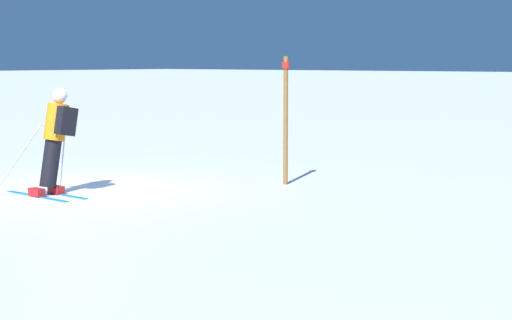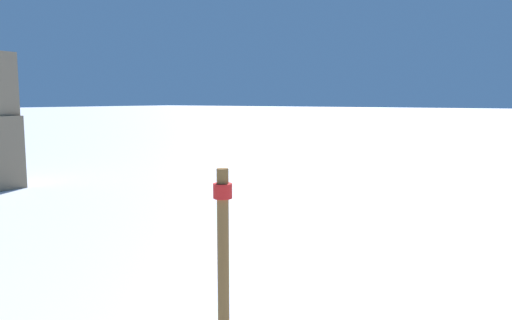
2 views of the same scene
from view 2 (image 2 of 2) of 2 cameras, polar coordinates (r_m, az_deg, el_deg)
The scene contains 1 object.
trail_marker at distance 3.58m, azimuth -3.72°, elevation -16.98°, with size 0.13×0.13×2.19m.
Camera 2 is at (-5.23, 0.16, 2.65)m, focal length 35.00 mm.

